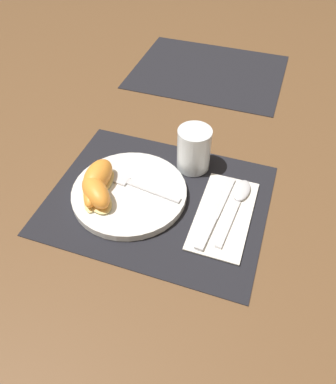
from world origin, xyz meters
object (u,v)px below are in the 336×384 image
at_px(spoon, 238,199).
at_px(citrus_wedge_1, 94,187).
at_px(citrus_wedge_2, 96,193).
at_px(fork, 131,183).
at_px(citrus_wedge_0, 98,177).
at_px(plate, 129,193).
at_px(juice_glass, 194,151).
at_px(knife, 215,213).

relative_size(spoon, citrus_wedge_1, 1.54).
height_order(spoon, citrus_wedge_1, citrus_wedge_1).
height_order(spoon, citrus_wedge_2, citrus_wedge_2).
distance_m(fork, citrus_wedge_0, 0.07).
distance_m(plate, citrus_wedge_1, 0.07).
relative_size(citrus_wedge_1, citrus_wedge_2, 1.18).
relative_size(spoon, citrus_wedge_0, 2.00).
height_order(juice_glass, citrus_wedge_2, juice_glass).
distance_m(fork, citrus_wedge_2, 0.08).
relative_size(plate, juice_glass, 2.42).
bearing_deg(knife, citrus_wedge_1, -172.06).
relative_size(knife, citrus_wedge_0, 2.15).
bearing_deg(knife, juice_glass, 123.64).
bearing_deg(citrus_wedge_0, citrus_wedge_1, -82.87).
xyz_separation_m(citrus_wedge_1, citrus_wedge_2, (0.01, -0.02, 0.00)).
xyz_separation_m(knife, fork, (-0.19, 0.01, 0.01)).
bearing_deg(plate, citrus_wedge_2, -137.92).
bearing_deg(plate, citrus_wedge_0, -177.93).
bearing_deg(citrus_wedge_1, citrus_wedge_2, -52.56).
xyz_separation_m(juice_glass, spoon, (0.12, -0.07, -0.04)).
height_order(knife, spoon, spoon).
xyz_separation_m(plate, fork, (-0.00, 0.02, 0.01)).
xyz_separation_m(plate, juice_glass, (0.10, 0.13, 0.04)).
relative_size(juice_glass, fork, 0.50).
bearing_deg(juice_glass, knife, -56.36).
bearing_deg(plate, spoon, 14.77).
bearing_deg(citrus_wedge_0, juice_glass, 38.69).
bearing_deg(plate, knife, 1.86).
bearing_deg(citrus_wedge_1, plate, 24.14).
bearing_deg(juice_glass, citrus_wedge_1, -135.69).
bearing_deg(fork, spoon, 10.39).
bearing_deg(citrus_wedge_0, spoon, 11.89).
distance_m(knife, spoon, 0.06).
relative_size(plate, citrus_wedge_2, 2.29).
height_order(knife, citrus_wedge_2, citrus_wedge_2).
xyz_separation_m(spoon, fork, (-0.22, -0.04, 0.01)).
bearing_deg(juice_glass, citrus_wedge_2, -130.41).
xyz_separation_m(spoon, citrus_wedge_1, (-0.28, -0.09, 0.02)).
distance_m(juice_glass, knife, 0.16).
xyz_separation_m(fork, citrus_wedge_0, (-0.06, -0.02, 0.02)).
height_order(juice_glass, fork, juice_glass).
distance_m(knife, citrus_wedge_0, 0.25).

